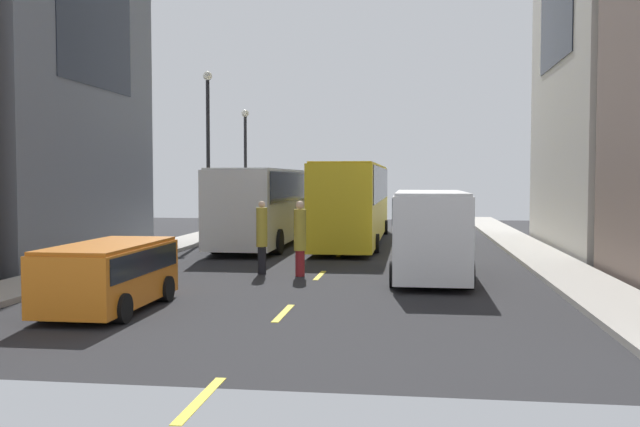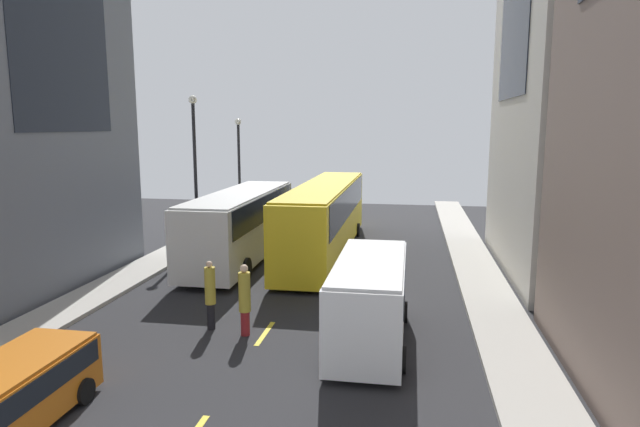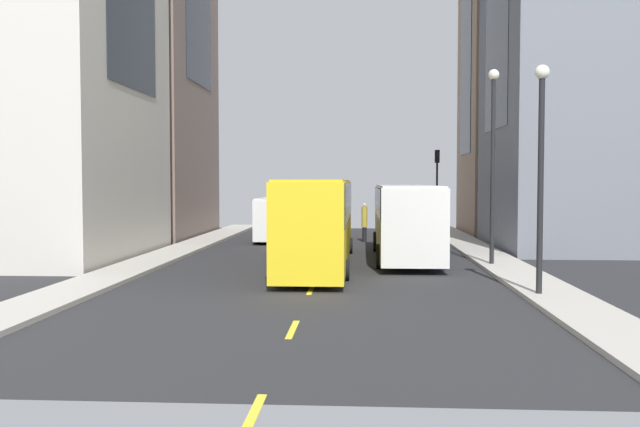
{
  "view_description": "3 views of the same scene",
  "coord_description": "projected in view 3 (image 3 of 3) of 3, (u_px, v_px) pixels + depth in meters",
  "views": [
    {
      "loc": [
        2.79,
        -29.83,
        2.96
      ],
      "look_at": [
        -1.19,
        -0.06,
        1.44
      ],
      "focal_mm": 38.94,
      "sensor_mm": 36.0,
      "label": 1
    },
    {
      "loc": [
        4.43,
        -24.74,
        6.51
      ],
      "look_at": [
        0.77,
        -3.09,
        2.94
      ],
      "focal_mm": 30.26,
      "sensor_mm": 36.0,
      "label": 2
    },
    {
      "loc": [
        -1.62,
        31.06,
        3.53
      ],
      "look_at": [
        0.22,
        0.55,
        2.1
      ],
      "focal_mm": 38.38,
      "sensor_mm": 36.0,
      "label": 3
    }
  ],
  "objects": [
    {
      "name": "streetcar_yellow",
      "position": [
        319.0,
        215.0,
        28.87
      ],
      "size": [
        2.7,
        14.77,
        3.59
      ],
      "color": "yellow",
      "rests_on": "ground"
    },
    {
      "name": "lane_stripe_3",
      "position": [
        329.0,
        252.0,
        34.23
      ],
      "size": [
        0.16,
        2.0,
        0.01
      ],
      "primitive_type": "cube",
      "color": "yellow",
      "rests_on": "ground"
    },
    {
      "name": "lane_stripe_7",
      "position": [
        253.0,
        415.0,
        10.29
      ],
      "size": [
        0.16,
        2.0,
        0.01
      ],
      "primitive_type": "cube",
      "color": "yellow",
      "rests_on": "ground"
    },
    {
      "name": "sidewalk_west",
      "position": [
        491.0,
        258.0,
        30.78
      ],
      "size": [
        1.98,
        44.0,
        0.15
      ],
      "primitive_type": "cube",
      "color": "#B2ADA3",
      "rests_on": "ground"
    },
    {
      "name": "lane_stripe_5",
      "position": [
        311.0,
        290.0,
        22.26
      ],
      "size": [
        0.16,
        2.0,
        0.01
      ],
      "primitive_type": "cube",
      "color": "yellow",
      "rests_on": "ground"
    },
    {
      "name": "delivery_van_white",
      "position": [
        278.0,
        216.0,
        40.5
      ],
      "size": [
        2.25,
        6.09,
        2.58
      ],
      "color": "white",
      "rests_on": "ground"
    },
    {
      "name": "lane_stripe_0",
      "position": [
        340.0,
        228.0,
        52.17
      ],
      "size": [
        0.16,
        2.0,
        0.01
      ],
      "primitive_type": "cube",
      "color": "yellow",
      "rests_on": "ground"
    },
    {
      "name": "traffic_light_near_corner",
      "position": [
        437.0,
        174.0,
        47.59
      ],
      "size": [
        0.32,
        0.44,
        5.58
      ],
      "color": "black",
      "rests_on": "ground"
    },
    {
      "name": "lane_stripe_1",
      "position": [
        337.0,
        234.0,
        46.19
      ],
      "size": [
        0.16,
        2.0,
        0.01
      ],
      "primitive_type": "cube",
      "color": "yellow",
      "rests_on": "ground"
    },
    {
      "name": "city_bus_white",
      "position": [
        406.0,
        215.0,
        30.91
      ],
      "size": [
        2.81,
        11.01,
        3.35
      ],
      "color": "silver",
      "rests_on": "ground"
    },
    {
      "name": "building_west_0",
      "position": [
        529.0,
        56.0,
        45.87
      ],
      "size": [
        8.41,
        8.21,
        23.96
      ],
      "color": "#937760",
      "rests_on": "ground"
    },
    {
      "name": "car_orange_0",
      "position": [
        395.0,
        221.0,
        46.13
      ],
      "size": [
        1.93,
        4.1,
        1.51
      ],
      "color": "orange",
      "rests_on": "ground"
    },
    {
      "name": "pedestrian_waiting_curb",
      "position": [
        364.0,
        221.0,
        39.96
      ],
      "size": [
        0.34,
        0.34,
        2.27
      ],
      "rotation": [
        0.0,
        0.0,
        0.86
      ],
      "color": "black",
      "rests_on": "ground"
    },
    {
      "name": "ground_plane",
      "position": [
        325.0,
        259.0,
        31.23
      ],
      "size": [
        40.97,
        40.97,
        0.0
      ],
      "primitive_type": "plane",
      "color": "#28282B"
    },
    {
      "name": "pedestrian_crossing_mid",
      "position": [
        343.0,
        221.0,
        40.33
      ],
      "size": [
        0.38,
        0.38,
        2.29
      ],
      "rotation": [
        0.0,
        0.0,
        4.07
      ],
      "color": "maroon",
      "rests_on": "ground"
    },
    {
      "name": "lane_stripe_6",
      "position": [
        293.0,
        329.0,
        16.28
      ],
      "size": [
        0.16,
        2.0,
        0.01
      ],
      "primitive_type": "cube",
      "color": "yellow",
      "rests_on": "ground"
    },
    {
      "name": "sidewalk_east",
      "position": [
        164.0,
        256.0,
        31.68
      ],
      "size": [
        1.98,
        44.0,
        0.15
      ],
      "primitive_type": "cube",
      "color": "#B2ADA3",
      "rests_on": "ground"
    },
    {
      "name": "streetlamp_near",
      "position": [
        541.0,
        154.0,
        20.46
      ],
      "size": [
        0.44,
        0.44,
        6.86
      ],
      "color": "black",
      "rests_on": "ground"
    },
    {
      "name": "streetlamp_far",
      "position": [
        493.0,
        147.0,
        27.92
      ],
      "size": [
        0.44,
        0.44,
        7.95
      ],
      "color": "black",
      "rests_on": "ground"
    },
    {
      "name": "lane_stripe_2",
      "position": [
        333.0,
        241.0,
        40.21
      ],
      "size": [
        0.16,
        2.0,
        0.01
      ],
      "primitive_type": "cube",
      "color": "yellow",
      "rests_on": "ground"
    },
    {
      "name": "lane_stripe_4",
      "position": [
        322.0,
        267.0,
        28.24
      ],
      "size": [
        0.16,
        2.0,
        0.01
      ],
      "primitive_type": "cube",
      "color": "yellow",
      "rests_on": "ground"
    }
  ]
}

